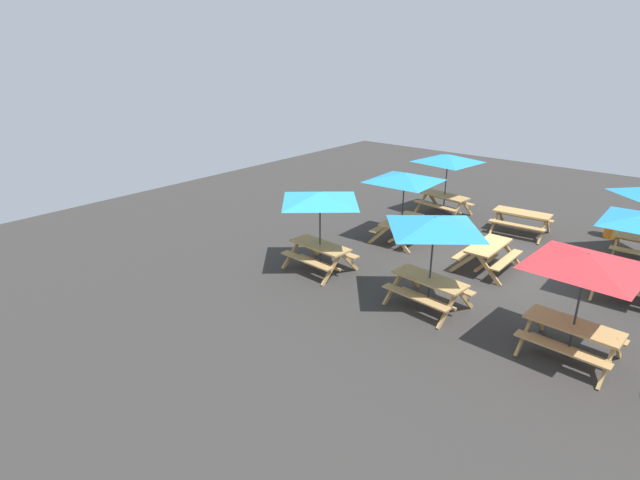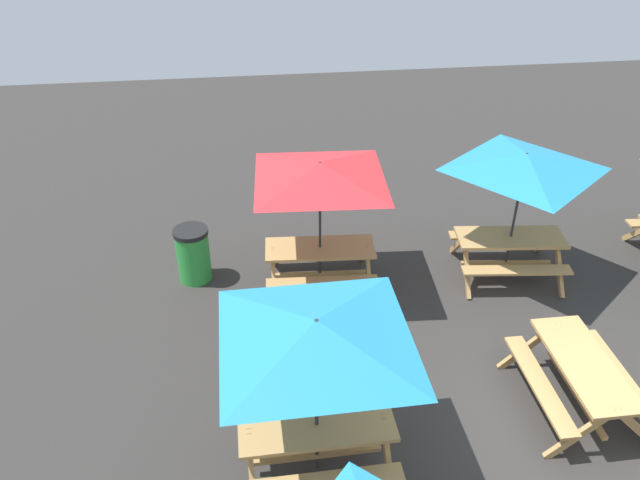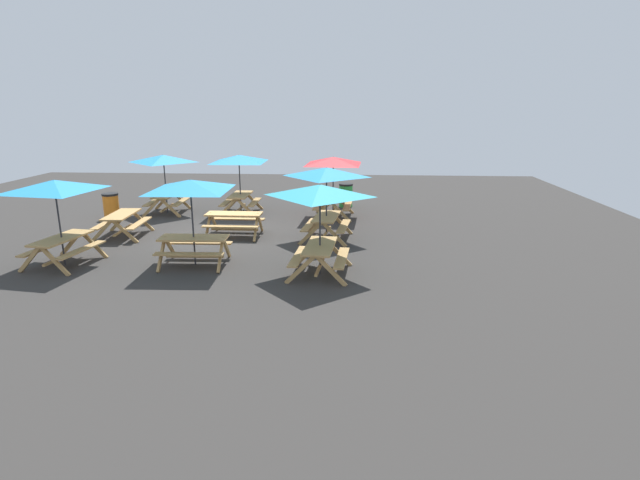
{
  "view_description": "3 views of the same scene",
  "coord_description": "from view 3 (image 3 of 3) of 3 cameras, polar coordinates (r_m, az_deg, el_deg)",
  "views": [
    {
      "loc": [
        4.66,
        -13.36,
        5.9
      ],
      "look_at": [
        -3.68,
        -3.36,
        0.9
      ],
      "focal_mm": 28.0,
      "sensor_mm": 36.0,
      "label": 1
    },
    {
      "loc": [
        4.1,
        5.08,
        6.37
      ],
      "look_at": [
        2.99,
        -3.44,
        0.9
      ],
      "focal_mm": 35.0,
      "sensor_mm": 36.0,
      "label": 2
    },
    {
      "loc": [
        -15.7,
        -4.1,
        4.17
      ],
      "look_at": [
        -3.68,
        -3.36,
        0.9
      ],
      "focal_mm": 28.0,
      "sensor_mm": 36.0,
      "label": 3
    }
  ],
  "objects": [
    {
      "name": "picnic_table_0",
      "position": [
        18.83,
        1.53,
        8.54
      ],
      "size": [
        2.82,
        2.82,
        2.34
      ],
      "rotation": [
        0.0,
        0.0,
        -0.06
      ],
      "color": "tan",
      "rests_on": "ground"
    },
    {
      "name": "trash_bin_orange",
      "position": [
        20.34,
        -22.76,
        3.6
      ],
      "size": [
        0.59,
        0.59,
        0.98
      ],
      "color": "orange",
      "rests_on": "ground"
    },
    {
      "name": "picnic_table_3",
      "position": [
        15.61,
        0.76,
        7.17
      ],
      "size": [
        2.21,
        2.21,
        2.34
      ],
      "rotation": [
        0.0,
        0.0,
        -0.11
      ],
      "color": "tan",
      "rests_on": "ground"
    },
    {
      "name": "ground_plane",
      "position": [
        16.75,
        -10.76,
        0.51
      ],
      "size": [
        30.08,
        30.08,
        0.0
      ],
      "primitive_type": "plane",
      "color": "#33302D",
      "rests_on": "ground"
    },
    {
      "name": "picnic_table_4",
      "position": [
        16.51,
        -9.78,
        2.35
      ],
      "size": [
        1.54,
        1.81,
        0.81
      ],
      "rotation": [
        0.0,
        0.0,
        1.57
      ],
      "color": "tan",
      "rests_on": "ground"
    },
    {
      "name": "trash_bin_green",
      "position": [
        21.12,
        2.97,
        5.16
      ],
      "size": [
        0.59,
        0.59,
        0.98
      ],
      "color": "green",
      "rests_on": "ground"
    },
    {
      "name": "picnic_table_6",
      "position": [
        20.5,
        -17.43,
        8.41
      ],
      "size": [
        2.09,
        2.09,
        2.34
      ],
      "rotation": [
        0.0,
        0.0,
        0.05
      ],
      "color": "tan",
      "rests_on": "ground"
    },
    {
      "name": "picnic_table_1",
      "position": [
        12.24,
        0.0,
        4.93
      ],
      "size": [
        2.14,
        2.14,
        2.34
      ],
      "rotation": [
        0.0,
        0.0,
        -0.07
      ],
      "color": "tan",
      "rests_on": "ground"
    },
    {
      "name": "picnic_table_7",
      "position": [
        13.46,
        -14.58,
        5.38
      ],
      "size": [
        2.83,
        2.83,
        2.34
      ],
      "rotation": [
        0.0,
        0.0,
        1.6
      ],
      "color": "tan",
      "rests_on": "ground"
    },
    {
      "name": "picnic_table_2",
      "position": [
        14.71,
        -28.03,
        4.89
      ],
      "size": [
        2.8,
        2.8,
        2.34
      ],
      "rotation": [
        0.0,
        0.0,
        -0.14
      ],
      "color": "tan",
      "rests_on": "ground"
    },
    {
      "name": "picnic_table_8",
      "position": [
        19.81,
        -9.23,
        8.68
      ],
      "size": [
        2.83,
        2.83,
        2.34
      ],
      "rotation": [
        0.0,
        0.0,
        0.01
      ],
      "color": "tan",
      "rests_on": "ground"
    },
    {
      "name": "picnic_table_5",
      "position": [
        17.42,
        -21.69,
        2.16
      ],
      "size": [
        1.89,
        1.63,
        0.81
      ],
      "rotation": [
        0.0,
        0.0,
        0.07
      ],
      "color": "tan",
      "rests_on": "ground"
    }
  ]
}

